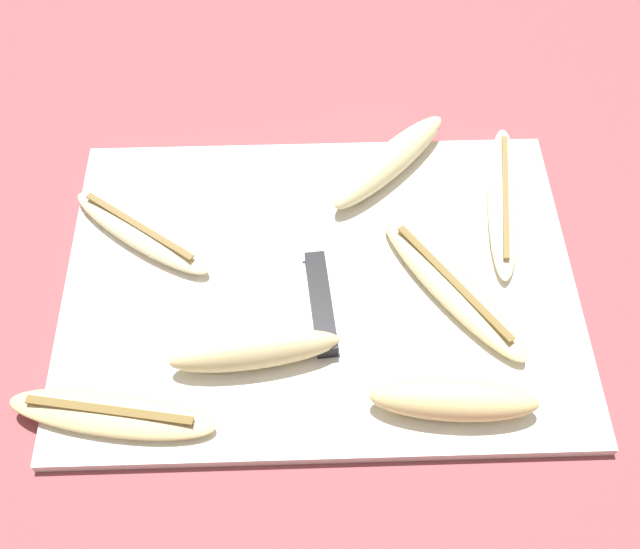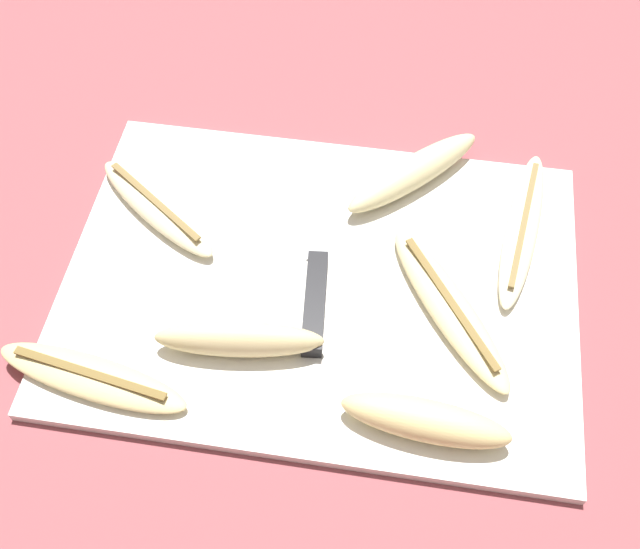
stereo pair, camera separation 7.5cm
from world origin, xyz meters
TOP-DOWN VIEW (x-y plane):
  - ground_plane at (0.00, 0.00)m, footprint 4.00×4.00m
  - cutting_board at (0.00, 0.00)m, footprint 0.51×0.37m
  - knife at (-0.00, -0.01)m, footprint 0.04×0.24m
  - banana_pale_long at (0.20, 0.09)m, footprint 0.07×0.21m
  - banana_cream_curved at (-0.18, 0.06)m, footprint 0.17×0.14m
  - banana_golden_short at (0.12, -0.14)m, footprint 0.15×0.05m
  - banana_mellow_near at (-0.06, -0.09)m, footprint 0.16×0.05m
  - banana_spotted_left at (-0.19, -0.14)m, footprint 0.19×0.07m
  - banana_soft_right at (0.08, 0.14)m, footprint 0.15×0.15m
  - banana_ripe_center at (0.13, -0.02)m, footprint 0.15×0.19m

SIDE VIEW (x-z plane):
  - ground_plane at x=0.00m, z-range 0.00..0.00m
  - cutting_board at x=0.00m, z-range 0.00..0.01m
  - knife at x=0.00m, z-range 0.01..0.03m
  - banana_spotted_left at x=-0.19m, z-range 0.01..0.03m
  - banana_pale_long at x=0.20m, z-range 0.01..0.03m
  - banana_ripe_center at x=0.13m, z-range 0.01..0.03m
  - banana_cream_curved at x=-0.18m, z-range 0.01..0.03m
  - banana_soft_right at x=0.08m, z-range 0.01..0.05m
  - banana_golden_short at x=0.12m, z-range 0.01..0.05m
  - banana_mellow_near at x=-0.06m, z-range 0.01..0.05m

